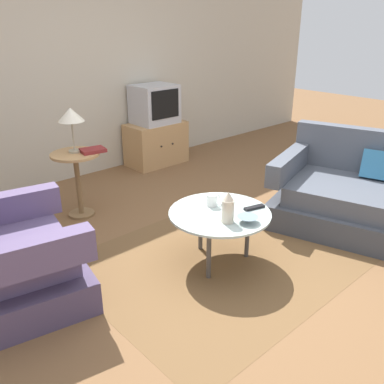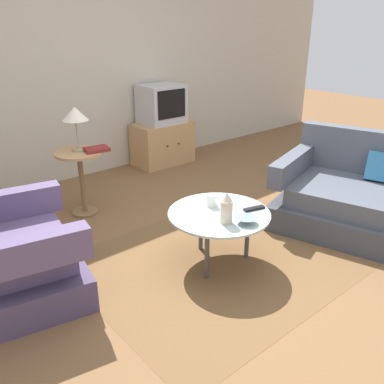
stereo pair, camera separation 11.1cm
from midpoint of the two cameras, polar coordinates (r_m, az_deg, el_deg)
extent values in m
plane|color=brown|center=(3.54, 3.76, -8.25)|extent=(16.00, 16.00, 0.00)
cube|color=#BCB29E|center=(5.16, -17.60, 16.55)|extent=(9.00, 0.12, 2.70)
cube|color=brown|center=(3.41, 2.71, -9.48)|extent=(2.11, 1.78, 0.00)
cube|color=#4B3E5C|center=(3.21, -23.25, -11.29)|extent=(0.98, 1.09, 0.24)
cube|color=#5B4C70|center=(3.11, -23.85, -8.05)|extent=(0.79, 0.79, 0.18)
cube|color=#5B4C70|center=(2.65, -23.09, -8.43)|extent=(0.82, 0.29, 0.21)
cube|color=#5B4C70|center=(3.39, -25.47, -2.02)|extent=(0.82, 0.29, 0.21)
cube|color=#3E424B|center=(4.14, 21.57, -3.21)|extent=(1.40, 1.79, 0.24)
cube|color=#4C515B|center=(4.05, 21.99, -0.54)|extent=(1.18, 1.48, 0.18)
cube|color=#4C515B|center=(4.35, 23.58, 5.06)|extent=(0.59, 1.54, 0.43)
cube|color=#4C515B|center=(4.13, 12.67, 3.98)|extent=(0.98, 0.42, 0.22)
cube|color=teal|center=(4.24, 23.49, 3.47)|extent=(0.26, 0.31, 0.29)
cylinder|color=#B2C6C1|center=(3.20, 2.85, -2.93)|extent=(0.79, 0.79, 0.02)
cylinder|color=#4C4742|center=(3.48, 0.27, -4.78)|extent=(0.04, 0.04, 0.42)
cylinder|color=#4C4742|center=(3.10, 1.29, -8.46)|extent=(0.04, 0.04, 0.42)
cylinder|color=#4C4742|center=(3.39, 6.73, -5.75)|extent=(0.04, 0.04, 0.42)
cylinder|color=tan|center=(4.10, -16.61, 5.01)|extent=(0.46, 0.46, 0.02)
cylinder|color=brown|center=(4.20, -16.13, 0.80)|extent=(0.05, 0.05, 0.62)
cylinder|color=brown|center=(4.32, -15.70, -2.89)|extent=(0.25, 0.25, 0.02)
cube|color=tan|center=(5.60, -5.54, 6.68)|extent=(0.78, 0.45, 0.56)
sphere|color=black|center=(5.35, -4.81, 6.28)|extent=(0.02, 0.02, 0.02)
sphere|color=black|center=(5.47, -3.26, 6.66)|extent=(0.02, 0.02, 0.02)
cube|color=#B7B7BC|center=(5.48, -5.80, 11.98)|extent=(0.53, 0.45, 0.49)
cube|color=black|center=(5.30, -4.31, 11.98)|extent=(0.43, 0.01, 0.35)
cylinder|color=#9E937A|center=(4.12, -16.62, 5.43)|extent=(0.12, 0.12, 0.02)
cylinder|color=#9E937A|center=(4.08, -16.86, 7.42)|extent=(0.02, 0.02, 0.28)
cone|color=beige|center=(4.03, -17.18, 10.18)|extent=(0.24, 0.24, 0.13)
cylinder|color=beige|center=(3.01, 3.91, -2.68)|extent=(0.09, 0.09, 0.17)
cone|color=beige|center=(2.96, 3.98, -0.58)|extent=(0.08, 0.08, 0.07)
cylinder|color=white|center=(3.28, 1.79, -1.14)|extent=(0.08, 0.08, 0.10)
torus|color=white|center=(3.32, 2.52, -0.86)|extent=(0.07, 0.01, 0.07)
cone|color=slate|center=(3.05, 6.66, -3.78)|extent=(0.16, 0.16, 0.05)
cube|color=black|center=(3.27, 7.64, -2.14)|extent=(0.18, 0.09, 0.02)
cube|color=maroon|center=(4.07, -14.28, 5.61)|extent=(0.25, 0.20, 0.03)
camera|label=1|loc=(0.06, -90.97, -0.41)|focal=38.64mm
camera|label=2|loc=(0.06, 89.03, 0.41)|focal=38.64mm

